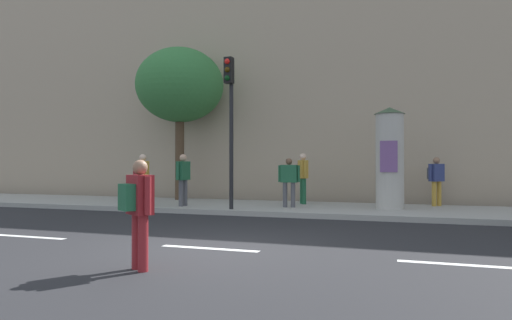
{
  "coord_description": "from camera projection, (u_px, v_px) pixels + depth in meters",
  "views": [
    {
      "loc": [
        3.46,
        -7.4,
        1.44
      ],
      "look_at": [
        0.14,
        2.0,
        1.55
      ],
      "focal_mm": 33.14,
      "sensor_mm": 36.0,
      "label": 1
    }
  ],
  "objects": [
    {
      "name": "lane_markings",
      "position": [
        209.0,
        248.0,
        8.12
      ],
      "size": [
        25.8,
        0.16,
        0.01
      ],
      "color": "silver",
      "rests_on": "ground_plane"
    },
    {
      "name": "street_tree",
      "position": [
        180.0,
        86.0,
        17.63
      ],
      "size": [
        3.27,
        3.27,
        5.67
      ],
      "color": "#4C3826",
      "rests_on": "sidewalk_curb"
    },
    {
      "name": "sidewalk_curb",
      "position": [
        305.0,
        209.0,
        14.72
      ],
      "size": [
        36.0,
        4.0,
        0.15
      ],
      "primitive_type": "cube",
      "color": "#9E9B93",
      "rests_on": "ground_plane"
    },
    {
      "name": "pedestrian_with_backpack",
      "position": [
        436.0,
        177.0,
        14.85
      ],
      "size": [
        0.53,
        0.53,
        1.54
      ],
      "color": "#B78C33",
      "rests_on": "sidewalk_curb"
    },
    {
      "name": "pedestrian_with_bag",
      "position": [
        142.0,
        175.0,
        14.89
      ],
      "size": [
        0.52,
        0.5,
        1.64
      ],
      "color": "#1E5938",
      "rests_on": "sidewalk_curb"
    },
    {
      "name": "traffic_light",
      "position": [
        230.0,
        108.0,
        13.69
      ],
      "size": [
        0.24,
        0.45,
        4.4
      ],
      "color": "black",
      "rests_on": "sidewalk_curb"
    },
    {
      "name": "ground_plane",
      "position": [
        209.0,
        249.0,
        8.12
      ],
      "size": [
        80.0,
        80.0,
        0.0
      ],
      "primitive_type": "plane",
      "color": "#232326"
    },
    {
      "name": "pedestrian_in_red_top",
      "position": [
        289.0,
        178.0,
        14.4
      ],
      "size": [
        0.67,
        0.3,
        1.5
      ],
      "color": "#4C4C51",
      "rests_on": "sidewalk_curb"
    },
    {
      "name": "poster_column",
      "position": [
        390.0,
        157.0,
        13.87
      ],
      "size": [
        0.89,
        0.89,
        2.99
      ],
      "color": "#B2ADA3",
      "rests_on": "sidewalk_curb"
    },
    {
      "name": "pedestrian_in_light_jacket",
      "position": [
        183.0,
        176.0,
        14.8
      ],
      "size": [
        0.31,
        0.62,
        1.63
      ],
      "color": "#4C4C51",
      "rests_on": "sidewalk_curb"
    },
    {
      "name": "building_backdrop",
      "position": [
        333.0,
        82.0,
        19.48
      ],
      "size": [
        36.0,
        5.0,
        9.78
      ],
      "primitive_type": "cube",
      "color": "tan",
      "rests_on": "ground_plane"
    },
    {
      "name": "pedestrian_tallest",
      "position": [
        303.0,
        174.0,
        15.64
      ],
      "size": [
        0.41,
        0.49,
        1.68
      ],
      "color": "#1E5938",
      "rests_on": "sidewalk_curb"
    },
    {
      "name": "pedestrian_in_dark_shirt",
      "position": [
        138.0,
        205.0,
        6.44
      ],
      "size": [
        0.51,
        0.5,
        1.51
      ],
      "color": "maroon",
      "rests_on": "ground_plane"
    }
  ]
}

